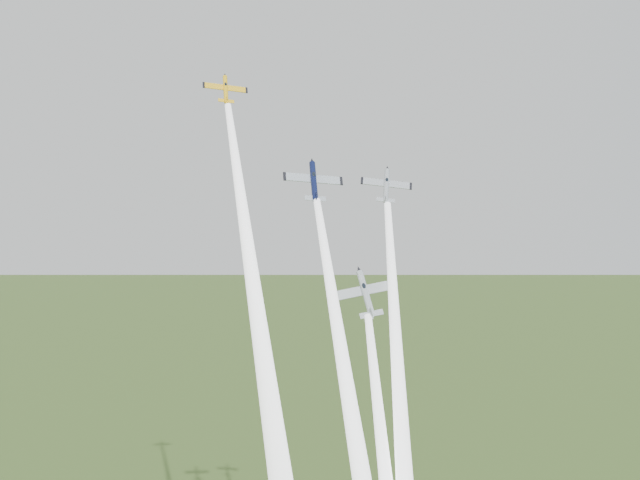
% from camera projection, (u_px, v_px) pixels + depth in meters
% --- Properties ---
extents(plane_yellow, '(7.52, 7.00, 6.37)m').
position_uv_depth(plane_yellow, '(226.00, 89.00, 116.29)').
color(plane_yellow, yellow).
extents(smoke_trail_yellow, '(16.39, 37.01, 48.93)m').
position_uv_depth(smoke_trail_yellow, '(253.00, 283.00, 98.37)').
color(smoke_trail_yellow, white).
extents(plane_navy, '(9.25, 8.35, 7.89)m').
position_uv_depth(plane_navy, '(314.00, 181.00, 108.04)').
color(plane_navy, '#0C1338').
extents(smoke_trail_navy, '(14.47, 38.17, 49.69)m').
position_uv_depth(smoke_trail_navy, '(352.00, 415.00, 89.57)').
color(smoke_trail_navy, white).
extents(plane_silver_right, '(7.60, 6.01, 7.20)m').
position_uv_depth(plane_silver_right, '(386.00, 186.00, 112.48)').
color(plane_silver_right, '#AFB4BD').
extents(smoke_trail_silver_right, '(6.87, 44.16, 56.11)m').
position_uv_depth(smoke_trail_silver_right, '(402.00, 444.00, 91.23)').
color(smoke_trail_silver_right, white).
extents(plane_silver_low, '(10.56, 7.54, 9.05)m').
position_uv_depth(plane_silver_low, '(366.00, 294.00, 102.82)').
color(plane_silver_low, '#A9B2B7').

